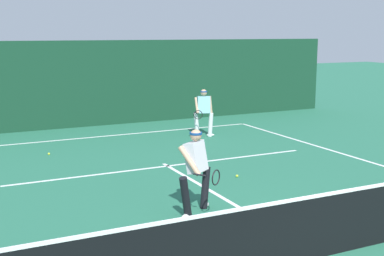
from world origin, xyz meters
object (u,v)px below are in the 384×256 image
Objects in this scene: tennis_ball at (49,154)px; tennis_ball_extra at (237,176)px; player_near at (196,168)px; player_far at (204,111)px.

tennis_ball and tennis_ball_extra have the same top height.
tennis_ball_extra is at bearing -171.03° from player_near.
tennis_ball_extra is at bearing -49.92° from tennis_ball.
player_far is 5.24m from tennis_ball.
tennis_ball_extra is (-1.52, -4.73, -0.84)m from player_far.
player_far is (3.52, 6.53, -0.04)m from player_near.
player_near reaches higher than player_far.
player_far reaches higher than tennis_ball.
player_far is at bearing 4.59° from tennis_ball.
player_near is at bearing -137.91° from tennis_ball_extra.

